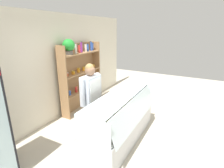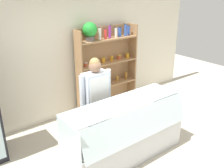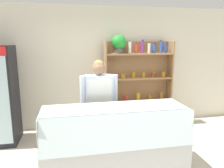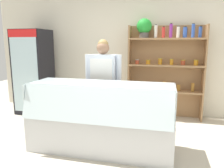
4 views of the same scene
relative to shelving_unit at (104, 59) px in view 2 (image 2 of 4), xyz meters
The scene contains 5 objects.
ground_plane 2.30m from the shelving_unit, 107.60° to the right, with size 12.00×12.00×0.00m, color beige.
back_wall 0.66m from the shelving_unit, 156.47° to the left, with size 6.80×0.10×2.70m, color silver.
shelving_unit is the anchor object (origin of this frame).
deli_display_case 2.11m from the shelving_unit, 115.60° to the right, with size 2.11×0.78×1.01m.
shop_clerk 1.48m from the shelving_unit, 131.49° to the right, with size 0.64×0.25×1.64m.
Camera 2 is at (-2.60, -2.59, 2.77)m, focal length 40.00 mm.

